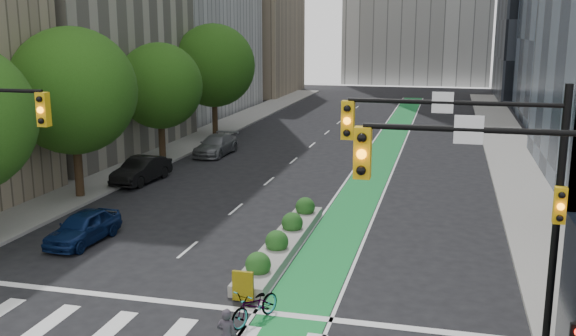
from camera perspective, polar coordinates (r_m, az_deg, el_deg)
The scene contains 15 objects.
ground at distance 20.14m, azimuth -8.97°, elevation -13.38°, with size 160.00×160.00×0.00m, color black.
sidewalk_left at distance 46.61m, azimuth -10.40°, elevation 1.55°, with size 3.60×90.00×0.15m, color gray.
sidewalk_right at distance 42.74m, azimuth 19.80°, elevation 0.03°, with size 3.60×90.00×0.15m, color gray.
bike_lane_paint at distance 47.62m, azimuth 8.66°, elevation 1.76°, with size 2.20×70.00×0.01m, color #167E35.
tree_mid at distance 34.12m, azimuth -18.58°, elevation 6.50°, with size 6.40×6.40×8.78m.
tree_midfar at distance 42.91m, azimuth -11.33°, elevation 7.16°, with size 5.60×5.60×7.76m.
tree_far at distance 52.04m, azimuth -6.62°, elevation 9.03°, with size 6.60×6.60×9.00m.
signal_right at distance 17.58m, azimuth 18.14°, elevation -1.07°, with size 5.82×0.51×7.20m.
signal_far_right at distance 13.29m, azimuth 20.67°, elevation -5.77°, with size 4.82×0.51×7.20m.
median_planter at distance 25.82m, azimuth -0.40°, elevation -6.43°, with size 1.20×10.26×1.10m.
bicycle at distance 19.73m, azimuth -2.94°, elevation -12.09°, with size 0.71×2.04×1.07m, color gray.
cyclist at distance 17.46m, azimuth -5.44°, elevation -14.67°, with size 0.57×0.37×1.56m, color #36303A.
parked_car_left_near at distance 27.78m, azimuth -17.74°, elevation -5.03°, with size 1.57×3.90×1.33m, color #0C1D49.
parked_car_left_mid at distance 37.53m, azimuth -12.90°, elevation -0.17°, with size 1.54×4.41×1.45m, color black.
parked_car_left_far at distance 44.81m, azimuth -6.42°, elevation 2.03°, with size 1.92×4.72×1.37m, color slate.
Camera 1 is at (7.32, -16.61, 8.72)m, focal length 40.00 mm.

